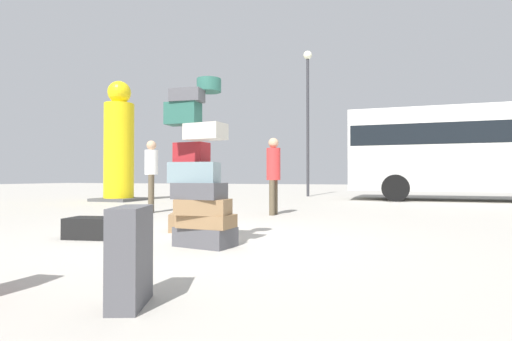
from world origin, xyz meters
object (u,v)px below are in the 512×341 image
at_px(suitcase_tower, 200,183).
at_px(person_tourist_with_camera, 273,169).
at_px(suitcase_black_foreground_far, 95,228).
at_px(yellow_dummy_statue, 119,147).
at_px(parked_bus, 484,147).
at_px(suitcase_brown_foreground_near, 193,222).
at_px(lamp_post, 308,101).
at_px(suitcase_charcoal_white_trunk, 130,256).
at_px(person_bearded_onlooker, 151,169).

distance_m(suitcase_tower, person_tourist_with_camera, 4.05).
distance_m(suitcase_black_foreground_far, yellow_dummy_statue, 8.85).
bearing_deg(suitcase_black_foreground_far, person_tourist_with_camera, 61.05).
distance_m(suitcase_black_foreground_far, person_tourist_with_camera, 4.21).
relative_size(yellow_dummy_statue, parked_bus, 0.46).
bearing_deg(suitcase_brown_foreground_near, suitcase_black_foreground_far, -152.63).
relative_size(yellow_dummy_statue, lamp_post, 0.67).
bearing_deg(suitcase_black_foreground_far, lamp_post, 78.01).
relative_size(suitcase_charcoal_white_trunk, person_tourist_with_camera, 0.38).
bearing_deg(yellow_dummy_statue, parked_bus, 17.72).
xyz_separation_m(suitcase_charcoal_white_trunk, person_tourist_with_camera, (-0.75, 6.10, 0.67)).
bearing_deg(suitcase_charcoal_white_trunk, suitcase_tower, 85.09).
xyz_separation_m(suitcase_tower, yellow_dummy_statue, (-6.62, 7.25, 1.08)).
xyz_separation_m(suitcase_black_foreground_far, parked_bus, (6.90, 10.90, 1.69)).
height_order(suitcase_brown_foreground_near, parked_bus, parked_bus).
xyz_separation_m(suitcase_black_foreground_far, yellow_dummy_statue, (-5.00, 7.10, 1.69)).
relative_size(person_bearded_onlooker, parked_bus, 0.19).
height_order(suitcase_black_foreground_far, lamp_post, lamp_post).
bearing_deg(parked_bus, suitcase_tower, -115.43).
xyz_separation_m(suitcase_charcoal_white_trunk, parked_bus, (4.76, 13.11, 1.52)).
distance_m(suitcase_charcoal_white_trunk, lamp_post, 15.02).
distance_m(suitcase_charcoal_white_trunk, yellow_dummy_statue, 11.83).
xyz_separation_m(suitcase_tower, lamp_post, (-1.03, 12.41, 3.28)).
relative_size(suitcase_black_foreground_far, lamp_post, 0.11).
height_order(suitcase_black_foreground_far, suitcase_brown_foreground_near, suitcase_black_foreground_far).
height_order(suitcase_brown_foreground_near, yellow_dummy_statue, yellow_dummy_statue).
distance_m(person_bearded_onlooker, lamp_post, 9.44).
bearing_deg(suitcase_tower, yellow_dummy_statue, 132.39).
relative_size(suitcase_brown_foreground_near, parked_bus, 0.07).
xyz_separation_m(suitcase_brown_foreground_near, yellow_dummy_statue, (-5.92, 6.06, 1.70)).
bearing_deg(suitcase_black_foreground_far, parked_bus, 48.39).
xyz_separation_m(suitcase_charcoal_white_trunk, person_bearded_onlooker, (-3.57, 5.76, 0.68)).
distance_m(suitcase_black_foreground_far, parked_bus, 13.01).
relative_size(suitcase_charcoal_white_trunk, parked_bus, 0.07).
height_order(person_tourist_with_camera, lamp_post, lamp_post).
height_order(yellow_dummy_statue, lamp_post, lamp_post).
bearing_deg(suitcase_charcoal_white_trunk, person_bearded_onlooker, 102.54).
bearing_deg(person_bearded_onlooker, suitcase_tower, 10.94).
distance_m(parked_bus, lamp_post, 6.83).
height_order(suitcase_black_foreground_far, person_bearded_onlooker, person_bearded_onlooker).
bearing_deg(suitcase_black_foreground_far, suitcase_charcoal_white_trunk, -55.23).
bearing_deg(yellow_dummy_statue, suitcase_brown_foreground_near, -45.68).
bearing_deg(suitcase_brown_foreground_near, suitcase_charcoal_white_trunk, -90.76).
bearing_deg(yellow_dummy_statue, suitcase_black_foreground_far, -54.82).
distance_m(suitcase_tower, person_bearded_onlooker, 4.80).
bearing_deg(lamp_post, person_bearded_onlooker, -102.99).
bearing_deg(suitcase_tower, suitcase_brown_foreground_near, 120.46).
xyz_separation_m(suitcase_tower, suitcase_brown_foreground_near, (-0.70, 1.19, -0.62)).
height_order(suitcase_charcoal_white_trunk, person_bearded_onlooker, person_bearded_onlooker).
height_order(suitcase_black_foreground_far, person_tourist_with_camera, person_tourist_with_camera).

